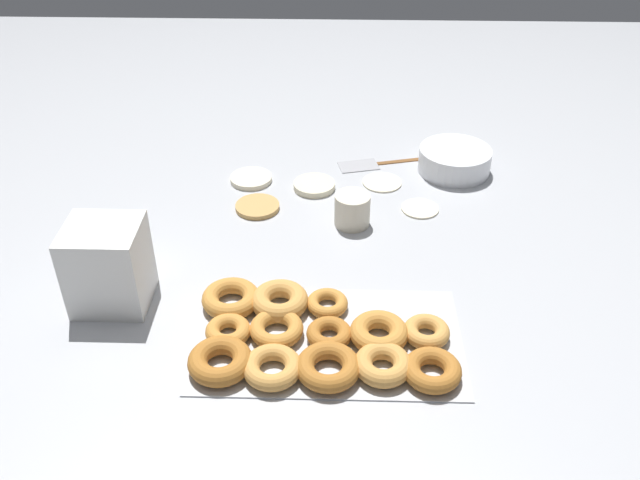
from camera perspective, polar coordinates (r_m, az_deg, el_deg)
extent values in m
plane|color=#B2B5BA|center=(1.57, -0.67, 1.70)|extent=(3.00, 3.00, 0.00)
cylinder|color=beige|center=(1.69, -0.33, 4.61)|extent=(0.10, 0.10, 0.02)
cylinder|color=tan|center=(1.62, -5.29, 2.81)|extent=(0.10, 0.10, 0.01)
cylinder|color=beige|center=(1.62, 8.42, 2.70)|extent=(0.09, 0.09, 0.01)
cylinder|color=beige|center=(1.72, 5.25, 4.92)|extent=(0.10, 0.10, 0.01)
cylinder|color=beige|center=(1.73, -5.82, 5.16)|extent=(0.11, 0.11, 0.01)
cube|color=silver|center=(1.26, 0.68, -8.32)|extent=(0.49, 0.29, 0.01)
torus|color=#AD6B28|center=(1.20, -8.41, -10.04)|extent=(0.11, 0.11, 0.03)
torus|color=#D19347|center=(1.18, -4.04, -10.64)|extent=(0.10, 0.10, 0.03)
torus|color=#AD6B28|center=(1.18, 0.70, -10.63)|extent=(0.11, 0.11, 0.03)
torus|color=#D19347|center=(1.19, 5.31, -10.39)|extent=(0.10, 0.10, 0.03)
torus|color=#AD6B28|center=(1.19, 9.42, -10.76)|extent=(0.10, 0.10, 0.03)
torus|color=#C68438|center=(1.26, -7.75, -7.59)|extent=(0.08, 0.08, 0.03)
torus|color=#C68438|center=(1.25, -3.69, -7.47)|extent=(0.10, 0.10, 0.03)
torus|color=#AD6B28|center=(1.24, 0.77, -7.89)|extent=(0.08, 0.08, 0.03)
torus|color=#C68438|center=(1.24, 4.98, -7.78)|extent=(0.11, 0.11, 0.03)
torus|color=#D19347|center=(1.26, 8.96, -7.64)|extent=(0.09, 0.09, 0.03)
torus|color=#C68438|center=(1.32, -7.52, -4.90)|extent=(0.11, 0.11, 0.03)
torus|color=#D19347|center=(1.31, -3.41, -5.12)|extent=(0.11, 0.11, 0.04)
torus|color=#C68438|center=(1.31, 0.62, -5.35)|extent=(0.08, 0.08, 0.02)
cylinder|color=white|center=(1.79, 11.26, 6.61)|extent=(0.18, 0.18, 0.06)
cube|color=white|center=(1.39, -16.91, -4.39)|extent=(0.14, 0.13, 0.03)
cube|color=white|center=(1.38, -17.11, -3.47)|extent=(0.14, 0.13, 0.03)
cube|color=white|center=(1.36, -17.31, -2.53)|extent=(0.14, 0.13, 0.03)
cube|color=white|center=(1.34, -17.52, -1.57)|extent=(0.14, 0.13, 0.03)
cube|color=white|center=(1.33, -17.73, -0.58)|extent=(0.14, 0.13, 0.03)
cube|color=white|center=(1.31, -17.95, 0.43)|extent=(0.14, 0.13, 0.03)
cylinder|color=beige|center=(1.54, 2.74, 2.56)|extent=(0.08, 0.08, 0.08)
cube|color=brown|center=(1.82, 6.72, 6.63)|extent=(0.12, 0.04, 0.01)
cube|color=#A8A8AD|center=(1.79, 3.26, 6.29)|extent=(0.11, 0.08, 0.01)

